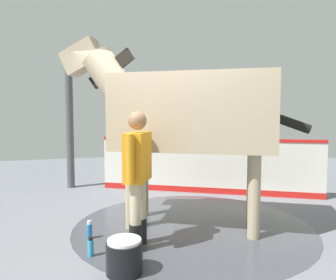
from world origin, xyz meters
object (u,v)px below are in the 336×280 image
object	(u,v)px
handler	(138,171)
bottle_shampoo	(91,247)
wash_bucket	(124,256)
horse	(185,112)
bottle_spray	(89,230)

from	to	relation	value
handler	bottle_shampoo	bearing A→B (deg)	-143.59
wash_bucket	bottle_shampoo	xyz separation A→B (m)	(0.30, -0.49, -0.07)
handler	wash_bucket	world-z (taller)	handler
bottle_shampoo	horse	bearing A→B (deg)	-154.86
wash_bucket	bottle_spray	bearing A→B (deg)	-74.64
horse	wash_bucket	world-z (taller)	horse
bottle_shampoo	bottle_spray	bearing A→B (deg)	-91.97
wash_bucket	bottle_spray	world-z (taller)	wash_bucket
handler	bottle_spray	size ratio (longest dim) A/B	6.96
horse	bottle_spray	size ratio (longest dim) A/B	13.52
handler	bottle_spray	bearing A→B (deg)	168.61
horse	handler	bearing A→B (deg)	65.40
handler	bottle_shampoo	xyz separation A→B (m)	(0.56, 0.08, -0.82)
bottle_shampoo	wash_bucket	bearing A→B (deg)	121.42
horse	bottle_shampoo	distance (m)	2.13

